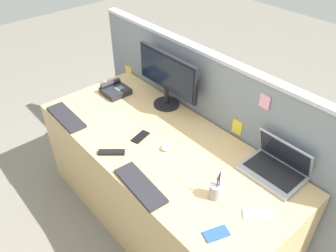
{
  "coord_description": "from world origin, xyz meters",
  "views": [
    {
      "loc": [
        1.33,
        -1.11,
        2.2
      ],
      "look_at": [
        0.0,
        0.05,
        0.86
      ],
      "focal_mm": 36.3,
      "sensor_mm": 36.0,
      "label": 1
    }
  ],
  "objects_px": {
    "desktop_monitor": "(167,76)",
    "cell_phone_blue_case": "(216,234)",
    "keyboard_spare": "(66,117)",
    "cell_phone_silver_slab": "(257,215)",
    "computer_mouse_right_hand": "(167,146)",
    "pen_cup": "(216,191)",
    "desk_phone": "(115,90)",
    "laptop": "(277,165)",
    "cell_phone_black_slab": "(140,137)",
    "keyboard_main": "(140,186)",
    "tv_remote": "(111,152)"
  },
  "relations": [
    {
      "from": "desk_phone",
      "to": "cell_phone_blue_case",
      "type": "height_order",
      "value": "desk_phone"
    },
    {
      "from": "keyboard_main",
      "to": "computer_mouse_right_hand",
      "type": "xyz_separation_m",
      "value": [
        -0.15,
        0.34,
        0.01
      ]
    },
    {
      "from": "pen_cup",
      "to": "cell_phone_blue_case",
      "type": "height_order",
      "value": "pen_cup"
    },
    {
      "from": "computer_mouse_right_hand",
      "to": "desktop_monitor",
      "type": "bearing_deg",
      "value": 134.43
    },
    {
      "from": "keyboard_main",
      "to": "cell_phone_black_slab",
      "type": "relative_size",
      "value": 2.77
    },
    {
      "from": "computer_mouse_right_hand",
      "to": "tv_remote",
      "type": "xyz_separation_m",
      "value": [
        -0.2,
        -0.3,
        -0.01
      ]
    },
    {
      "from": "desktop_monitor",
      "to": "computer_mouse_right_hand",
      "type": "height_order",
      "value": "desktop_monitor"
    },
    {
      "from": "computer_mouse_right_hand",
      "to": "cell_phone_black_slab",
      "type": "bearing_deg",
      "value": -167.33
    },
    {
      "from": "cell_phone_black_slab",
      "to": "tv_remote",
      "type": "xyz_separation_m",
      "value": [
        0.01,
        -0.24,
        0.01
      ]
    },
    {
      "from": "desktop_monitor",
      "to": "laptop",
      "type": "distance_m",
      "value": 1.0
    },
    {
      "from": "keyboard_main",
      "to": "cell_phone_black_slab",
      "type": "xyz_separation_m",
      "value": [
        -0.36,
        0.27,
        -0.01
      ]
    },
    {
      "from": "desktop_monitor",
      "to": "cell_phone_blue_case",
      "type": "xyz_separation_m",
      "value": [
        1.05,
        -0.58,
        -0.25
      ]
    },
    {
      "from": "pen_cup",
      "to": "cell_phone_black_slab",
      "type": "xyz_separation_m",
      "value": [
        -0.69,
        0.01,
        -0.04
      ]
    },
    {
      "from": "keyboard_spare",
      "to": "cell_phone_silver_slab",
      "type": "relative_size",
      "value": 2.52
    },
    {
      "from": "keyboard_main",
      "to": "pen_cup",
      "type": "height_order",
      "value": "pen_cup"
    },
    {
      "from": "pen_cup",
      "to": "cell_phone_black_slab",
      "type": "bearing_deg",
      "value": 179.46
    },
    {
      "from": "laptop",
      "to": "cell_phone_black_slab",
      "type": "xyz_separation_m",
      "value": [
        -0.79,
        -0.42,
        -0.05
      ]
    },
    {
      "from": "cell_phone_black_slab",
      "to": "tv_remote",
      "type": "relative_size",
      "value": 0.81
    },
    {
      "from": "laptop",
      "to": "desk_phone",
      "type": "height_order",
      "value": "laptop"
    },
    {
      "from": "keyboard_main",
      "to": "cell_phone_black_slab",
      "type": "distance_m",
      "value": 0.45
    },
    {
      "from": "keyboard_main",
      "to": "tv_remote",
      "type": "distance_m",
      "value": 0.35
    },
    {
      "from": "keyboard_main",
      "to": "tv_remote",
      "type": "height_order",
      "value": "keyboard_main"
    },
    {
      "from": "keyboard_main",
      "to": "computer_mouse_right_hand",
      "type": "bearing_deg",
      "value": 118.71
    },
    {
      "from": "keyboard_spare",
      "to": "cell_phone_silver_slab",
      "type": "height_order",
      "value": "keyboard_spare"
    },
    {
      "from": "keyboard_spare",
      "to": "pen_cup",
      "type": "relative_size",
      "value": 2.14
    },
    {
      "from": "desktop_monitor",
      "to": "tv_remote",
      "type": "relative_size",
      "value": 3.5
    },
    {
      "from": "computer_mouse_right_hand",
      "to": "pen_cup",
      "type": "bearing_deg",
      "value": -13.07
    },
    {
      "from": "computer_mouse_right_hand",
      "to": "desk_phone",
      "type": "bearing_deg",
      "value": 166.03
    },
    {
      "from": "computer_mouse_right_hand",
      "to": "cell_phone_blue_case",
      "type": "height_order",
      "value": "computer_mouse_right_hand"
    },
    {
      "from": "desk_phone",
      "to": "keyboard_main",
      "type": "distance_m",
      "value": 1.06
    },
    {
      "from": "desktop_monitor",
      "to": "cell_phone_blue_case",
      "type": "height_order",
      "value": "desktop_monitor"
    },
    {
      "from": "desk_phone",
      "to": "pen_cup",
      "type": "height_order",
      "value": "pen_cup"
    },
    {
      "from": "laptop",
      "to": "keyboard_main",
      "type": "xyz_separation_m",
      "value": [
        -0.44,
        -0.69,
        -0.04
      ]
    },
    {
      "from": "desk_phone",
      "to": "tv_remote",
      "type": "relative_size",
      "value": 1.15
    },
    {
      "from": "desktop_monitor",
      "to": "tv_remote",
      "type": "height_order",
      "value": "desktop_monitor"
    },
    {
      "from": "cell_phone_blue_case",
      "to": "cell_phone_silver_slab",
      "type": "xyz_separation_m",
      "value": [
        0.06,
        0.25,
        0.0
      ]
    },
    {
      "from": "keyboard_main",
      "to": "cell_phone_blue_case",
      "type": "distance_m",
      "value": 0.51
    },
    {
      "from": "computer_mouse_right_hand",
      "to": "cell_phone_silver_slab",
      "type": "distance_m",
      "value": 0.72
    },
    {
      "from": "desk_phone",
      "to": "laptop",
      "type": "bearing_deg",
      "value": 9.16
    },
    {
      "from": "laptop",
      "to": "computer_mouse_right_hand",
      "type": "height_order",
      "value": "laptop"
    },
    {
      "from": "laptop",
      "to": "computer_mouse_right_hand",
      "type": "distance_m",
      "value": 0.69
    },
    {
      "from": "desk_phone",
      "to": "keyboard_spare",
      "type": "bearing_deg",
      "value": -83.12
    },
    {
      "from": "keyboard_main",
      "to": "keyboard_spare",
      "type": "xyz_separation_m",
      "value": [
        -0.89,
        0.0,
        0.0
      ]
    },
    {
      "from": "cell_phone_black_slab",
      "to": "cell_phone_silver_slab",
      "type": "bearing_deg",
      "value": -11.09
    },
    {
      "from": "laptop",
      "to": "pen_cup",
      "type": "xyz_separation_m",
      "value": [
        -0.1,
        -0.42,
        -0.0
      ]
    },
    {
      "from": "keyboard_main",
      "to": "tv_remote",
      "type": "relative_size",
      "value": 2.24
    },
    {
      "from": "keyboard_spare",
      "to": "desk_phone",
      "type": "bearing_deg",
      "value": 98.18
    },
    {
      "from": "cell_phone_blue_case",
      "to": "cell_phone_black_slab",
      "type": "height_order",
      "value": "same"
    },
    {
      "from": "keyboard_main",
      "to": "keyboard_spare",
      "type": "relative_size",
      "value": 0.98
    },
    {
      "from": "pen_cup",
      "to": "laptop",
      "type": "bearing_deg",
      "value": 76.26
    }
  ]
}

